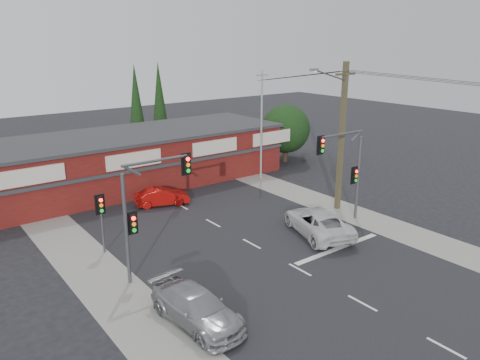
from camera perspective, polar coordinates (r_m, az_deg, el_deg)
ground at (r=25.93m, az=4.12°, el=-9.20°), size 120.00×120.00×0.00m
road_strip at (r=29.52m, az=-2.30°, el=-5.82°), size 14.00×70.00×0.01m
verge_left at (r=26.08m, az=-18.04°, el=-9.86°), size 3.00×70.00×0.02m
verge_right at (r=34.74m, az=9.28°, el=-2.49°), size 3.00×70.00×0.02m
stop_line at (r=27.25m, az=11.84°, el=-8.16°), size 6.50×0.35×0.01m
white_suv at (r=28.69m, az=9.47°, el=-5.08°), size 4.23×6.08×1.54m
silver_suv at (r=20.07m, az=-5.30°, el=-15.25°), size 2.37×5.03×1.42m
red_sedan at (r=33.67m, az=-9.48°, el=-2.03°), size 4.01×2.46×1.25m
lane_dashes at (r=28.71m, az=-1.06°, el=-6.46°), size 0.12×45.45×0.01m
shop_building at (r=38.46m, az=-13.86°, el=2.42°), size 27.30×8.40×4.22m
tree_cluster at (r=45.42m, az=5.38°, el=5.97°), size 5.90×5.10×5.50m
conifer_near at (r=45.95m, az=-12.54°, el=9.04°), size 1.80×1.80×9.25m
conifer_far at (r=49.26m, az=-9.80°, el=9.68°), size 1.80×1.80×9.25m
traffic_mast_left at (r=22.69m, az=-11.44°, el=-2.62°), size 3.77×0.27×5.97m
traffic_mast_right at (r=29.91m, az=12.97°, el=2.03°), size 3.96×0.27×5.97m
pedestal_signal at (r=26.41m, az=-16.59°, el=-3.72°), size 0.55×0.27×3.38m
utility_pole at (r=31.96m, az=12.17°, el=5.68°), size 4.38×0.59×10.00m
steel_pole at (r=38.86m, az=2.64°, el=6.91°), size 1.20×0.16×9.00m
power_lines at (r=28.35m, az=21.25°, el=11.02°), size 2.01×29.00×1.22m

